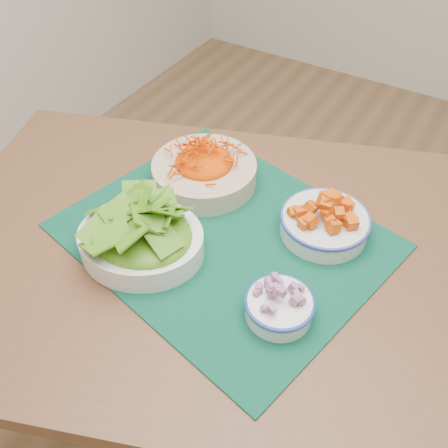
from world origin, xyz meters
name	(u,v)px	position (x,y,z in m)	size (l,w,h in m)	color
ground	(349,412)	(0.00, 0.00, 0.00)	(4.00, 4.00, 0.00)	#9F754D
table	(230,280)	(-0.31, -0.20, 0.65)	(1.41, 1.17, 0.75)	brown
placemat	(224,235)	(-0.34, -0.18, 0.75)	(0.59, 0.48, 0.00)	#032F21
carrot_bowl	(204,167)	(-0.46, -0.06, 0.80)	(0.25, 0.25, 0.09)	beige
squash_bowl	(326,217)	(-0.17, -0.07, 0.80)	(0.23, 0.23, 0.09)	silver
lettuce_bowl	(140,233)	(-0.45, -0.30, 0.81)	(0.29, 0.27, 0.11)	white
onion_bowl	(280,304)	(-0.16, -0.30, 0.78)	(0.15, 0.15, 0.06)	white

